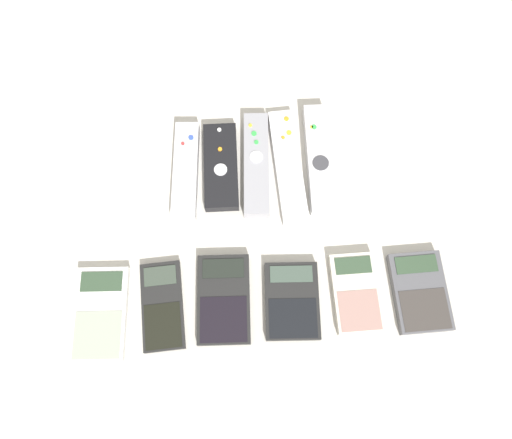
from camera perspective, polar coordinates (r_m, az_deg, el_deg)
ground_plane at (r=0.82m, az=0.13°, el=-2.47°), size 3.00×3.00×0.00m
remote_0 at (r=0.86m, az=-8.03°, el=5.49°), size 0.05×0.18×0.02m
remote_1 at (r=0.86m, az=-4.04°, el=6.04°), size 0.06×0.16×0.02m
remote_2 at (r=0.86m, az=0.04°, el=6.32°), size 0.05×0.19×0.02m
remote_3 at (r=0.86m, az=3.67°, el=6.11°), size 0.05×0.21×0.02m
remote_4 at (r=0.87m, az=7.21°, el=6.86°), size 0.04×0.20×0.03m
calculator_0 at (r=0.83m, az=-17.38°, el=-10.20°), size 0.09×0.15×0.01m
calculator_1 at (r=0.81m, az=-10.66°, el=-9.66°), size 0.07×0.14×0.01m
calculator_2 at (r=0.79m, az=-3.71°, el=-9.07°), size 0.09×0.14×0.02m
calculator_3 at (r=0.79m, az=4.13°, el=-9.26°), size 0.09×0.12×0.02m
calculator_4 at (r=0.81m, az=11.34°, el=-8.21°), size 0.07×0.13×0.02m
calculator_5 at (r=0.84m, az=18.21°, el=-7.87°), size 0.09×0.13×0.02m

